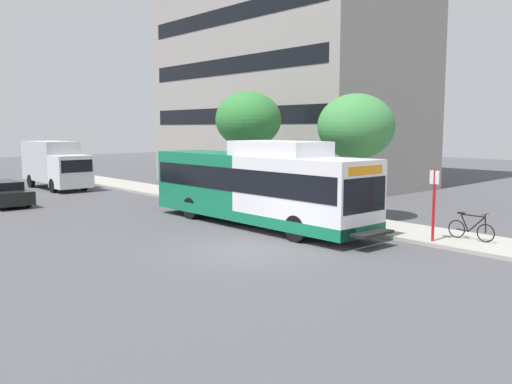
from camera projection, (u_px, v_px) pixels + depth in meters
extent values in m
plane|color=#4C4C51|center=(129.00, 222.00, 24.28)|extent=(120.00, 120.00, 0.00)
cube|color=#A8A399|center=(273.00, 210.00, 27.36)|extent=(3.00, 56.00, 0.14)
cube|color=white|center=(304.00, 192.00, 21.01)|extent=(2.54, 5.80, 2.73)
cube|color=#14724C|center=(215.00, 181.00, 25.34)|extent=(2.54, 5.80, 2.73)
cube|color=#14724C|center=(255.00, 213.00, 23.31)|extent=(2.57, 11.60, 0.44)
cube|color=black|center=(255.00, 178.00, 23.13)|extent=(2.58, 11.25, 0.96)
cube|color=black|center=(364.00, 195.00, 18.86)|extent=(2.34, 0.10, 1.24)
cube|color=orange|center=(365.00, 170.00, 18.75)|extent=(1.90, 0.08, 0.32)
cube|color=white|center=(279.00, 149.00, 21.90)|extent=(2.16, 4.06, 0.60)
cube|color=black|center=(372.00, 233.00, 18.72)|extent=(1.78, 0.60, 0.10)
cylinder|color=black|center=(297.00, 229.00, 19.89)|extent=(0.30, 1.00, 1.00)
cylinder|color=black|center=(337.00, 222.00, 21.37)|extent=(0.30, 1.00, 1.00)
cylinder|color=black|center=(192.00, 208.00, 24.96)|extent=(0.30, 1.00, 1.00)
cylinder|color=black|center=(230.00, 204.00, 26.44)|extent=(0.30, 1.00, 1.00)
cylinder|color=red|center=(434.00, 205.00, 19.28)|extent=(0.10, 0.10, 2.60)
cube|color=white|center=(435.00, 177.00, 19.15)|extent=(0.04, 0.36, 0.48)
torus|color=black|center=(486.00, 233.00, 19.17)|extent=(0.04, 0.66, 0.66)
torus|color=black|center=(457.00, 229.00, 19.99)|extent=(0.04, 0.66, 0.66)
cylinder|color=black|center=(477.00, 224.00, 19.40)|extent=(0.05, 0.64, 0.64)
cylinder|color=black|center=(465.00, 223.00, 19.73)|extent=(0.05, 0.34, 0.62)
cylinder|color=black|center=(473.00, 216.00, 19.47)|extent=(0.05, 0.90, 0.05)
cylinder|color=black|center=(462.00, 230.00, 19.82)|extent=(0.05, 0.45, 0.08)
cylinder|color=black|center=(485.00, 224.00, 19.15)|extent=(0.05, 0.10, 0.67)
cylinder|color=black|center=(485.00, 214.00, 19.12)|extent=(0.52, 0.03, 0.03)
cube|color=black|center=(461.00, 213.00, 19.80)|extent=(0.12, 0.24, 0.06)
cylinder|color=#4C3823|center=(355.00, 186.00, 24.47)|extent=(0.28, 0.28, 2.82)
ellipsoid|color=#3D8442|center=(356.00, 126.00, 24.15)|extent=(3.43, 3.43, 2.92)
cylinder|color=#4C3823|center=(248.00, 173.00, 30.00)|extent=(0.28, 0.28, 3.14)
ellipsoid|color=#337A38|center=(248.00, 120.00, 29.66)|extent=(3.61, 3.61, 3.07)
cube|color=black|center=(4.00, 196.00, 29.18)|extent=(1.80, 4.50, 0.70)
cube|color=black|center=(3.00, 186.00, 29.19)|extent=(1.48, 2.34, 0.56)
cylinder|color=black|center=(28.00, 201.00, 28.72)|extent=(0.20, 0.64, 0.64)
cylinder|color=black|center=(12.00, 196.00, 30.73)|extent=(0.20, 0.64, 0.64)
cube|color=silver|center=(71.00, 171.00, 35.26)|extent=(2.30, 2.00, 2.10)
cube|color=#B2B7BC|center=(50.00, 161.00, 37.81)|extent=(2.30, 5.00, 2.70)
cube|color=black|center=(77.00, 166.00, 34.49)|extent=(2.07, 0.08, 0.80)
cylinder|color=black|center=(53.00, 186.00, 35.02)|extent=(0.26, 0.92, 0.92)
cylinder|color=black|center=(84.00, 183.00, 36.37)|extent=(0.26, 0.92, 0.92)
cylinder|color=black|center=(31.00, 181.00, 38.11)|extent=(0.26, 0.92, 0.92)
cylinder|color=black|center=(60.00, 179.00, 39.46)|extent=(0.26, 0.92, 0.92)
cube|color=black|center=(286.00, 162.00, 40.50)|extent=(10.96, 17.65, 1.10)
cube|color=black|center=(287.00, 117.00, 40.11)|extent=(10.96, 17.65, 1.10)
cube|color=black|center=(287.00, 71.00, 39.72)|extent=(10.96, 17.65, 1.10)
cube|color=black|center=(287.00, 25.00, 39.33)|extent=(10.96, 17.65, 1.10)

